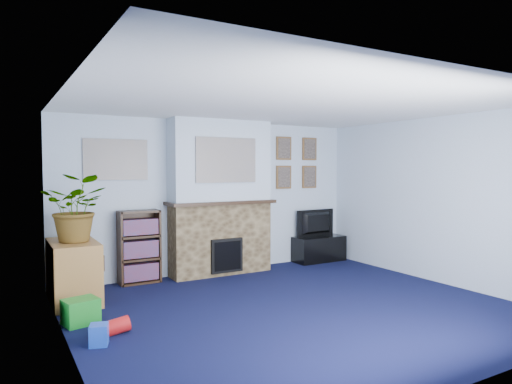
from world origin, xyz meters
TOP-DOWN VIEW (x-y plane):
  - floor at (0.00, 0.00)m, footprint 5.00×4.50m
  - ceiling at (0.00, 0.00)m, footprint 5.00×4.50m
  - wall_back at (0.00, 2.25)m, footprint 5.00×0.04m
  - wall_front at (0.00, -2.25)m, footprint 5.00×0.04m
  - wall_left at (-2.50, 0.00)m, footprint 0.04×4.50m
  - wall_right at (2.50, 0.00)m, footprint 0.04×4.50m
  - chimney_breast at (0.00, 2.05)m, footprint 1.72×0.50m
  - collage_main at (0.00, 1.84)m, footprint 1.00×0.03m
  - collage_left at (-1.55, 2.23)m, footprint 0.90×0.03m
  - portrait_tl at (1.30, 2.23)m, footprint 0.30×0.03m
  - portrait_tr at (1.85, 2.23)m, footprint 0.30×0.03m
  - portrait_bl at (1.30, 2.23)m, footprint 0.30×0.03m
  - portrait_br at (1.85, 2.23)m, footprint 0.30×0.03m
  - tv_stand at (1.93, 2.03)m, footprint 0.94×0.40m
  - television at (1.93, 2.05)m, footprint 0.82×0.16m
  - bookshelf at (-1.27, 2.11)m, footprint 0.58×0.28m
  - sideboard at (-2.24, 1.58)m, footprint 0.54×0.97m
  - potted_plant at (-2.19, 1.53)m, footprint 0.94×0.89m
  - mantel_clock at (-0.06, 2.00)m, footprint 0.11×0.07m
  - mantel_candle at (0.33, 2.00)m, footprint 0.05×0.05m
  - mantel_teddy at (-0.57, 2.00)m, footprint 0.13×0.13m
  - mantel_can at (0.66, 2.00)m, footprint 0.07×0.07m
  - green_crate at (-2.30, 0.68)m, footprint 0.39×0.34m
  - toy_ball at (-2.35, 1.08)m, footprint 0.19×0.19m
  - toy_block at (-2.25, -0.03)m, footprint 0.21×0.21m
  - toy_tube at (-2.08, 0.19)m, footprint 0.35×0.16m

SIDE VIEW (x-z plane):
  - floor at x=0.00m, z-range -0.01..0.01m
  - toy_tube at x=-2.08m, z-range -0.03..0.17m
  - toy_ball at x=-2.35m, z-range 0.00..0.18m
  - toy_block at x=-2.25m, z-range 0.01..0.21m
  - green_crate at x=-2.30m, z-range 0.00..0.28m
  - tv_stand at x=1.93m, z-range 0.00..0.45m
  - sideboard at x=-2.24m, z-range -0.03..0.73m
  - bookshelf at x=-1.27m, z-range -0.02..1.03m
  - television at x=1.93m, z-range 0.45..0.92m
  - potted_plant at x=-2.19m, z-range 0.76..1.59m
  - chimney_breast at x=0.00m, z-range -0.02..2.38m
  - wall_back at x=0.00m, z-range 0.00..2.40m
  - wall_front at x=0.00m, z-range 0.00..2.40m
  - wall_left at x=-2.50m, z-range 0.00..2.40m
  - wall_right at x=2.50m, z-range 0.00..2.40m
  - mantel_can at x=0.66m, z-range 1.14..1.28m
  - mantel_teddy at x=-0.57m, z-range 1.15..1.28m
  - mantel_clock at x=-0.06m, z-range 1.14..1.30m
  - mantel_candle at x=0.33m, z-range 1.16..1.30m
  - portrait_bl at x=1.30m, z-range 1.30..1.70m
  - portrait_br at x=1.85m, z-range 1.30..1.70m
  - collage_left at x=-1.55m, z-range 1.49..2.07m
  - collage_main at x=0.00m, z-range 1.44..2.12m
  - portrait_tl at x=1.30m, z-range 1.80..2.20m
  - portrait_tr at x=1.85m, z-range 1.80..2.20m
  - ceiling at x=0.00m, z-range 2.40..2.40m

